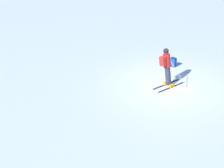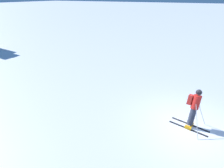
% 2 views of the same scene
% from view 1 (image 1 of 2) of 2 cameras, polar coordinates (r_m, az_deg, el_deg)
% --- Properties ---
extents(ground_plane, '(300.00, 300.00, 0.00)m').
position_cam_1_polar(ground_plane, '(18.06, 8.55, -0.24)').
color(ground_plane, white).
extents(skier, '(1.27, 1.77, 1.84)m').
position_cam_1_polar(skier, '(17.70, 8.34, 2.86)').
color(skier, black).
rests_on(skier, ground).
extents(spare_backpack, '(0.30, 0.23, 0.50)m').
position_cam_1_polar(spare_backpack, '(19.96, 9.30, 3.28)').
color(spare_backpack, '#194293').
rests_on(spare_backpack, ground).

